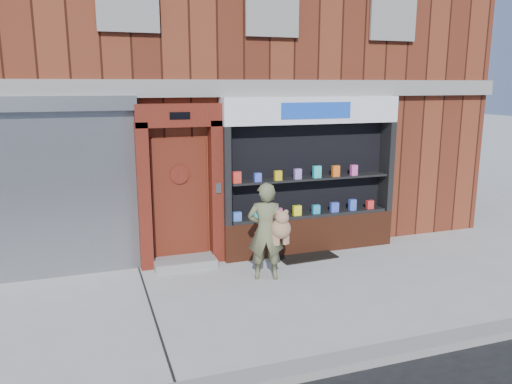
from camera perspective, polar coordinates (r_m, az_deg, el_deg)
name	(u,v)px	position (r m, az deg, el deg)	size (l,w,h in m)	color
ground	(254,298)	(7.85, -0.17, -12.02)	(80.00, 80.00, 0.00)	#9E9E99
curb	(315,368)	(6.06, 6.82, -19.33)	(60.00, 0.30, 0.12)	gray
building	(176,52)	(13.00, -9.09, 15.50)	(12.00, 8.16, 8.00)	#531F13
shutter_bay	(43,178)	(8.85, -23.21, 1.45)	(3.10, 0.30, 3.04)	gray
red_door_bay	(181,186)	(8.95, -8.61, 0.71)	(1.52, 0.58, 2.90)	#49140C
pharmacy_bay	(310,182)	(9.67, 6.15, 1.13)	(3.50, 0.41, 3.00)	#5E2916
woman	(268,231)	(8.31, 1.33, -4.45)	(0.74, 0.58, 1.65)	#646743
doormat	(304,255)	(9.71, 5.50, -7.13)	(1.09, 0.77, 0.03)	black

